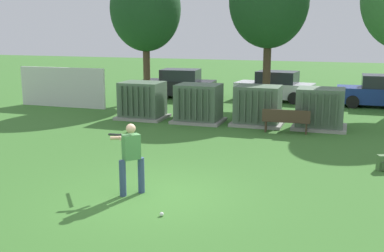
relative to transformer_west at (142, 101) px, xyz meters
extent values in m
plane|color=#3D752D|center=(4.34, -8.92, -0.79)|extent=(96.00, 96.00, 0.00)
cube|color=silver|center=(-5.14, 1.58, 0.21)|extent=(4.80, 0.12, 2.00)
cube|color=#9E9B93|center=(0.00, 0.01, -0.73)|extent=(2.10, 1.70, 0.12)
cube|color=#567056|center=(0.00, 0.01, 0.08)|extent=(1.80, 1.40, 1.50)
cube|color=#495F49|center=(-0.64, -0.75, 0.08)|extent=(0.06, 0.12, 1.27)
cube|color=#495F49|center=(-0.38, -0.75, 0.08)|extent=(0.06, 0.12, 1.27)
cube|color=#495F49|center=(-0.13, -0.75, 0.08)|extent=(0.06, 0.12, 1.27)
cube|color=#495F49|center=(0.13, -0.75, 0.08)|extent=(0.06, 0.12, 1.27)
cube|color=#495F49|center=(0.38, -0.75, 0.08)|extent=(0.06, 0.12, 1.27)
cube|color=#495F49|center=(0.64, -0.75, 0.08)|extent=(0.06, 0.12, 1.27)
cube|color=#9E9B93|center=(2.61, 0.00, -0.73)|extent=(2.10, 1.70, 0.12)
cube|color=#567056|center=(2.61, 0.00, 0.08)|extent=(1.80, 1.40, 1.50)
cube|color=#495F49|center=(1.97, -0.76, 0.08)|extent=(0.06, 0.12, 1.27)
cube|color=#495F49|center=(2.23, -0.76, 0.08)|extent=(0.06, 0.12, 1.27)
cube|color=#495F49|center=(2.48, -0.76, 0.08)|extent=(0.06, 0.12, 1.27)
cube|color=#495F49|center=(2.74, -0.76, 0.08)|extent=(0.06, 0.12, 1.27)
cube|color=#495F49|center=(2.99, -0.76, 0.08)|extent=(0.06, 0.12, 1.27)
cube|color=#495F49|center=(3.25, -0.76, 0.08)|extent=(0.06, 0.12, 1.27)
cube|color=#9E9B93|center=(5.10, 0.24, -0.73)|extent=(2.10, 1.70, 0.12)
cube|color=#567056|center=(5.10, 0.24, 0.08)|extent=(1.80, 1.40, 1.50)
cube|color=#495F49|center=(4.46, -0.52, 0.08)|extent=(0.06, 0.12, 1.27)
cube|color=#495F49|center=(4.71, -0.52, 0.08)|extent=(0.06, 0.12, 1.27)
cube|color=#495F49|center=(4.97, -0.52, 0.08)|extent=(0.06, 0.12, 1.27)
cube|color=#495F49|center=(5.22, -0.52, 0.08)|extent=(0.06, 0.12, 1.27)
cube|color=#495F49|center=(5.48, -0.52, 0.08)|extent=(0.06, 0.12, 1.27)
cube|color=#495F49|center=(5.73, -0.52, 0.08)|extent=(0.06, 0.12, 1.27)
cube|color=#9E9B93|center=(7.59, 0.26, -0.73)|extent=(2.10, 1.70, 0.12)
cube|color=#567056|center=(7.59, 0.26, 0.08)|extent=(1.80, 1.40, 1.50)
cube|color=#495F49|center=(6.95, -0.50, 0.08)|extent=(0.06, 0.12, 1.27)
cube|color=#495F49|center=(7.21, -0.50, 0.08)|extent=(0.06, 0.12, 1.27)
cube|color=#495F49|center=(7.46, -0.50, 0.08)|extent=(0.06, 0.12, 1.27)
cube|color=#495F49|center=(7.72, -0.50, 0.08)|extent=(0.06, 0.12, 1.27)
cube|color=#495F49|center=(7.97, -0.50, 0.08)|extent=(0.06, 0.12, 1.27)
cube|color=#495F49|center=(8.23, -0.50, 0.08)|extent=(0.06, 0.12, 1.27)
cube|color=#4C3828|center=(6.42, -0.92, -0.34)|extent=(1.81, 0.47, 0.05)
cube|color=#4C3828|center=(6.42, -1.10, -0.09)|extent=(1.80, 0.11, 0.44)
cylinder|color=#4C3828|center=(5.65, -0.81, -0.58)|extent=(0.06, 0.06, 0.42)
cylinder|color=#4C3828|center=(7.17, -0.75, -0.58)|extent=(0.06, 0.06, 0.42)
cylinder|color=#4C3828|center=(5.66, -1.09, -0.58)|extent=(0.06, 0.06, 0.42)
cylinder|color=#4C3828|center=(7.18, -1.03, -0.58)|extent=(0.06, 0.06, 0.42)
cylinder|color=#384C75|center=(3.63, -9.17, -0.35)|extent=(0.16, 0.16, 0.88)
cylinder|color=#384C75|center=(3.94, -8.81, -0.35)|extent=(0.16, 0.16, 0.88)
cube|color=#4C8C4C|center=(3.79, -8.99, 0.39)|extent=(0.44, 0.46, 0.60)
sphere|color=#DBAD89|center=(3.79, -8.99, 0.84)|extent=(0.23, 0.23, 0.23)
cylinder|color=#DBAD89|center=(3.45, -8.81, 0.55)|extent=(0.52, 0.34, 0.09)
cylinder|color=#DBAD89|center=(3.56, -8.67, 0.55)|extent=(0.29, 0.54, 0.09)
cylinder|color=black|center=(2.99, -8.29, 0.48)|extent=(0.68, 0.61, 0.21)
sphere|color=black|center=(3.31, -8.57, 0.55)|extent=(0.08, 0.08, 0.08)
sphere|color=white|center=(4.97, -10.03, -0.74)|extent=(0.09, 0.09, 0.09)
cube|color=#4C723F|center=(9.65, -4.97, -0.57)|extent=(0.37, 0.31, 0.44)
cylinder|color=#4C3828|center=(-1.82, 4.65, 0.73)|extent=(0.37, 0.37, 3.04)
ellipsoid|color=#1E4723|center=(-1.82, 4.65, 4.13)|extent=(3.74, 3.74, 4.44)
cylinder|color=#4C3828|center=(4.54, 5.56, 0.84)|extent=(0.40, 0.40, 3.27)
ellipsoid|color=#1E4723|center=(4.54, 5.56, 4.51)|extent=(4.02, 4.02, 4.77)
cube|color=black|center=(-0.73, 6.60, -0.21)|extent=(4.31, 1.99, 0.80)
cube|color=#262B33|center=(-0.58, 6.61, 0.51)|extent=(2.20, 1.70, 0.64)
cylinder|color=black|center=(-1.97, 5.66, -0.47)|extent=(0.65, 0.26, 0.64)
cylinder|color=black|center=(-2.09, 7.36, -0.47)|extent=(0.65, 0.26, 0.64)
cylinder|color=black|center=(0.62, 5.85, -0.47)|extent=(0.65, 0.26, 0.64)
cylinder|color=black|center=(0.51, 7.54, -0.47)|extent=(0.65, 0.26, 0.64)
cube|color=silver|center=(4.73, 7.11, -0.21)|extent=(4.37, 2.16, 0.80)
cube|color=#262B33|center=(4.88, 7.09, 0.51)|extent=(2.26, 1.79, 0.64)
cylinder|color=black|center=(3.34, 6.41, -0.47)|extent=(0.66, 0.29, 0.64)
cylinder|color=black|center=(3.53, 8.10, -0.47)|extent=(0.66, 0.29, 0.64)
cylinder|color=black|center=(5.93, 6.12, -0.47)|extent=(0.66, 0.29, 0.64)
cylinder|color=black|center=(6.12, 7.81, -0.47)|extent=(0.66, 0.29, 0.64)
cube|color=navy|center=(10.14, 6.66, -0.21)|extent=(4.22, 1.75, 0.80)
cube|color=#262B33|center=(10.29, 6.66, 0.51)|extent=(2.12, 1.59, 0.64)
cylinder|color=black|center=(8.85, 5.79, -0.47)|extent=(0.64, 0.23, 0.64)
cylinder|color=black|center=(8.82, 7.49, -0.47)|extent=(0.64, 0.23, 0.64)
camera|label=1|loc=(8.57, -18.78, 3.16)|focal=44.02mm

